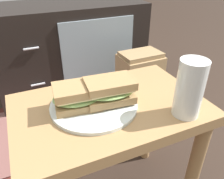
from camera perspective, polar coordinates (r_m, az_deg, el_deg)
name	(u,v)px	position (r m, az deg, el deg)	size (l,w,h in m)	color
side_table	(110,128)	(0.72, -0.54, -9.73)	(0.56, 0.36, 0.46)	#A37A4C
tv_cabinet	(71,48)	(1.59, -10.41, 10.25)	(0.96, 0.46, 0.58)	black
area_rug	(5,140)	(1.34, -25.40, -11.39)	(1.21, 0.62, 0.01)	#4C1E19
plate	(94,105)	(0.66, -4.57, -3.91)	(0.25, 0.25, 0.01)	silver
sandwich_front	(77,96)	(0.63, -8.77, -1.71)	(0.15, 0.11, 0.07)	#9E7A4C
sandwich_back	(109,90)	(0.64, -0.74, -0.05)	(0.15, 0.11, 0.07)	#9E7A4C
beer_glass	(189,90)	(0.62, 18.93, -0.01)	(0.07, 0.07, 0.16)	silver
paper_bag	(139,85)	(1.30, 6.76, 1.09)	(0.22, 0.17, 0.40)	tan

